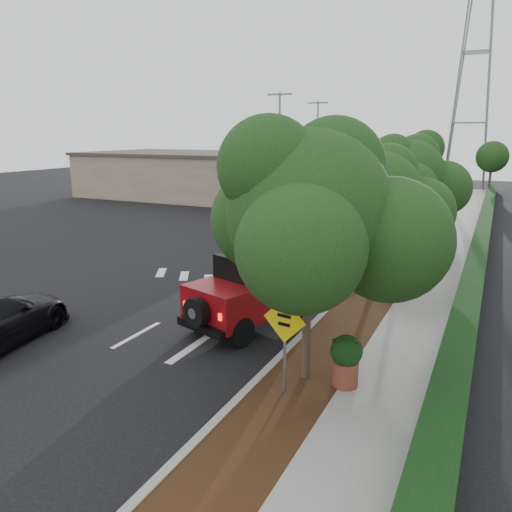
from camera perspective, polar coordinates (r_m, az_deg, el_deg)
The scene contains 18 objects.
ground at distance 15.70m, azimuth -13.47°, elevation -8.77°, with size 120.00×120.00×0.00m, color black.
curb at distance 24.31m, azimuth 13.67°, elevation -0.49°, with size 0.20×70.00×0.15m, color #9E9B93.
planting_strip at distance 24.14m, azimuth 15.98°, elevation -0.78°, with size 1.80×70.00×0.12m, color black.
sidewalk at distance 23.91m, azimuth 20.46°, elevation -1.26°, with size 2.00×70.00×0.12m, color gray.
hedge at distance 23.76m, azimuth 23.88°, elevation -0.82°, with size 0.80×70.00×0.80m, color black.
commercial_building at distance 48.47m, azimuth -5.97°, elevation 9.14°, with size 22.00×12.00×4.00m, color #856F5C.
transmission_tower at distance 59.50m, azimuth 22.57°, elevation 7.10°, with size 7.00×4.00×28.00m, color slate, non-canonical shape.
street_tree_near at distance 12.73m, azimuth 5.63°, elevation -14.03°, with size 3.80×3.80×5.92m, color black, non-canonical shape.
street_tree_mid at distance 18.96m, azimuth 13.01°, elevation -4.76°, with size 3.20×3.20×5.32m, color black, non-canonical shape.
street_tree_far at distance 25.11m, azimuth 16.38°, elevation -0.39°, with size 3.40×3.40×5.62m, color black, non-canonical shape.
light_pole_a at distance 40.79m, azimuth 2.59°, elevation 5.49°, with size 2.00×0.22×9.00m, color slate, non-canonical shape.
light_pole_b at distance 52.26m, azimuth 6.82°, elevation 7.25°, with size 2.00×0.22×9.00m, color slate, non-canonical shape.
red_jeep at distance 15.74m, azimuth 0.10°, elevation -3.75°, with size 3.14×4.72×2.31m.
silver_suv_ahead at distance 25.82m, azimuth 11.39°, elevation 1.87°, with size 2.30×4.99×1.39m, color #A1A4A9.
silver_sedan_oncoming at distance 29.93m, azimuth 2.08°, elevation 4.01°, with size 1.73×4.97×1.64m, color #A5A9AD.
parked_suv at distance 41.81m, azimuth -0.60°, elevation 6.79°, with size 1.86×4.62×1.57m, color #A0A3A7.
speed_hump_sign at distance 11.37m, azimuth 3.28°, elevation -8.64°, with size 1.08×0.17×2.30m.
terracotta_planter at distance 12.07m, azimuth 10.27°, elevation -11.09°, with size 0.76×0.76×1.32m.
Camera 1 is at (9.38, -11.10, 5.94)m, focal length 35.00 mm.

